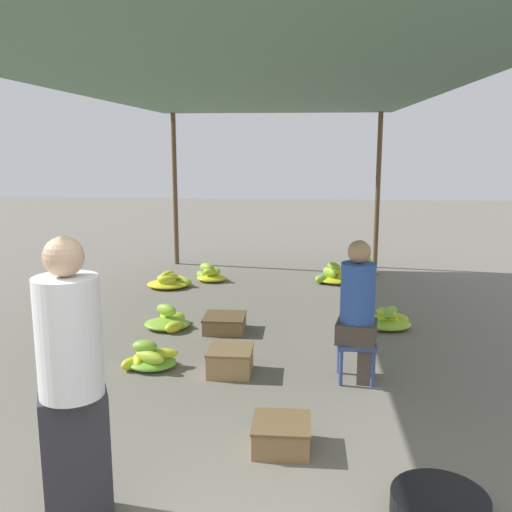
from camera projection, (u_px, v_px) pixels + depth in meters
The scene contains 17 objects.
canopy_post_back_left at pixel (175, 190), 9.77m from camera, with size 0.08×0.08×2.58m, color brown.
canopy_post_back_right at pixel (378, 192), 9.48m from camera, with size 0.08×0.08×2.58m, color brown.
canopy_tarp at pixel (256, 90), 5.72m from camera, with size 3.83×7.88×0.04m, color #567A60.
vendor_foreground at pixel (72, 379), 3.04m from camera, with size 0.45×0.45×1.61m.
stool at pixel (356, 348), 5.03m from camera, with size 0.34×0.34×0.36m.
vendor_seated at pixel (359, 310), 4.96m from camera, with size 0.40×0.40×1.26m.
basin_black at pixel (440, 506), 3.21m from camera, with size 0.55×0.55×0.13m.
banana_pile_left_0 at pixel (210, 274), 8.76m from camera, with size 0.53×0.49×0.28m.
banana_pile_left_1 at pixel (149, 359), 5.33m from camera, with size 0.54×0.42×0.27m.
banana_pile_left_2 at pixel (169, 321), 6.53m from camera, with size 0.52×0.62×0.26m.
banana_pile_left_3 at pixel (171, 282), 8.37m from camera, with size 0.69×0.61×0.25m.
banana_pile_right_0 at pixel (388, 320), 6.53m from camera, with size 0.55×0.49×0.25m.
banana_pile_right_1 at pixel (334, 276), 8.65m from camera, with size 0.66×0.52×0.30m.
banana_pile_right_2 at pixel (359, 267), 9.24m from camera, with size 0.60×0.53×0.32m.
crate_near at pixel (281, 435), 3.92m from camera, with size 0.40×0.40×0.20m.
crate_mid at pixel (230, 361), 5.21m from camera, with size 0.40×0.40×0.24m.
crate_far at pixel (225, 323), 6.40m from camera, with size 0.46×0.46×0.18m.
Camera 1 is at (0.50, -1.87, 2.06)m, focal length 40.00 mm.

